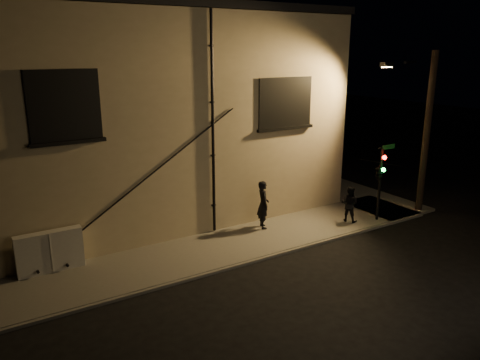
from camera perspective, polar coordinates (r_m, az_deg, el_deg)
ground at (r=17.42m, az=6.86°, el=-8.45°), size 90.00×90.00×0.00m
sidewalk at (r=21.36m, az=2.09°, el=-3.54°), size 21.00×16.00×0.12m
building at (r=22.61m, az=-13.55°, el=8.44°), size 16.20×12.23×8.80m
utility_cabinet at (r=16.42m, az=-22.17°, el=-8.09°), size 2.06×0.35×1.36m
pedestrian_a at (r=18.72m, az=2.84°, el=-3.01°), size 0.68×0.83×1.95m
pedestrian_b at (r=20.00m, az=13.20°, el=-2.83°), size 0.84×0.92×1.52m
traffic_signal at (r=19.91m, az=16.66°, el=0.96°), size 1.34×1.87×3.18m
streetlamp_pole at (r=21.76m, az=21.55°, el=5.78°), size 2.02×1.39×7.05m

